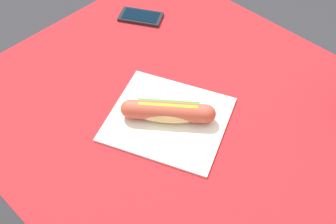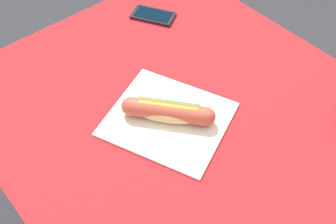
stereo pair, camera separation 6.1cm
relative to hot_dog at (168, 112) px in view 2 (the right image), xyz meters
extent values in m
cylinder|color=brown|center=(-0.41, -0.30, -0.41)|extent=(0.07, 0.07, 0.70)
cylinder|color=brown|center=(-0.41, 0.40, -0.41)|extent=(0.07, 0.07, 0.70)
cube|color=brown|center=(0.08, 0.05, -0.05)|extent=(1.14, 0.85, 0.03)
cube|color=red|center=(0.08, 0.05, -0.03)|extent=(1.20, 0.91, 0.00)
cube|color=silver|center=(0.00, 0.00, -0.03)|extent=(0.36, 0.34, 0.01)
ellipsoid|color=#E5BC75|center=(0.00, 0.00, 0.00)|extent=(0.17, 0.16, 0.04)
cylinder|color=#BC4C38|center=(0.00, 0.00, 0.00)|extent=(0.18, 0.16, 0.05)
sphere|color=#BC4C38|center=(0.07, 0.06, 0.00)|extent=(0.05, 0.05, 0.05)
sphere|color=#BC4C38|center=(-0.07, -0.06, 0.00)|extent=(0.05, 0.05, 0.05)
cube|color=yellow|center=(0.00, 0.00, 0.02)|extent=(0.12, 0.10, 0.00)
cylinder|color=#4C7A2D|center=(-0.01, 0.01, 0.01)|extent=(0.13, 0.11, 0.02)
cube|color=black|center=(-0.35, 0.24, -0.03)|extent=(0.15, 0.13, 0.01)
cube|color=black|center=(-0.35, 0.24, -0.02)|extent=(0.12, 0.10, 0.00)
camera|label=1|loc=(0.45, -0.47, 0.77)|focal=44.08mm
camera|label=2|loc=(0.49, -0.43, 0.77)|focal=44.08mm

